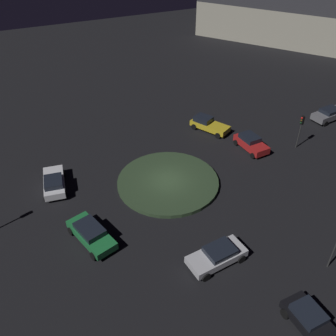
{
  "coord_description": "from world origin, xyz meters",
  "views": [
    {
      "loc": [
        -23.6,
        11.08,
        21.06
      ],
      "look_at": [
        0.0,
        0.0,
        1.75
      ],
      "focal_mm": 38.81,
      "sensor_mm": 36.0,
      "label": 1
    }
  ],
  "objects": [
    {
      "name": "car_white",
      "position": [
        3.63,
        9.57,
        0.72
      ],
      "size": [
        4.49,
        2.53,
        1.39
      ],
      "rotation": [
        0.0,
        0.0,
        -0.16
      ],
      "color": "white",
      "rests_on": "ground_plane"
    },
    {
      "name": "car_red",
      "position": [
        1.53,
        -10.24,
        0.77
      ],
      "size": [
        3.98,
        2.12,
        1.48
      ],
      "rotation": [
        0.0,
        0.0,
        3.19
      ],
      "color": "red",
      "rests_on": "ground_plane"
    },
    {
      "name": "ground_plane",
      "position": [
        0.0,
        0.0,
        0.0
      ],
      "size": [
        116.02,
        116.02,
        0.0
      ],
      "primitive_type": "plane",
      "color": "black"
    },
    {
      "name": "roundabout_island",
      "position": [
        0.0,
        0.0,
        0.17
      ],
      "size": [
        9.32,
        9.32,
        0.35
      ],
      "primitive_type": "cylinder",
      "color": "#2D4228",
      "rests_on": "ground_plane"
    },
    {
      "name": "car_grey",
      "position": [
        2.83,
        -22.34,
        0.76
      ],
      "size": [
        2.36,
        4.47,
        1.42
      ],
      "rotation": [
        0.0,
        0.0,
        -1.47
      ],
      "color": "slate",
      "rests_on": "ground_plane"
    },
    {
      "name": "car_silver",
      "position": [
        -9.66,
        0.66,
        0.7
      ],
      "size": [
        2.37,
        4.43,
        1.3
      ],
      "rotation": [
        0.0,
        0.0,
        1.66
      ],
      "color": "silver",
      "rests_on": "ground_plane"
    },
    {
      "name": "car_black",
      "position": [
        -16.59,
        -1.83,
        0.69
      ],
      "size": [
        4.34,
        2.04,
        1.29
      ],
      "rotation": [
        0.0,
        0.0,
        3.16
      ],
      "color": "black",
      "rests_on": "ground_plane"
    },
    {
      "name": "car_green",
      "position": [
        -3.84,
        8.25,
        0.75
      ],
      "size": [
        4.86,
        3.02,
        1.39
      ],
      "rotation": [
        0.0,
        0.0,
        0.28
      ],
      "color": "#1E7238",
      "rests_on": "ground_plane"
    },
    {
      "name": "car_yellow",
      "position": [
        6.79,
        -8.21,
        0.74
      ],
      "size": [
        4.67,
        3.53,
        1.46
      ],
      "rotation": [
        0.0,
        0.0,
        3.62
      ],
      "color": "gold",
      "rests_on": "ground_plane"
    },
    {
      "name": "store_building",
      "position": [
        30.42,
        -38.29,
        3.38
      ],
      "size": [
        32.36,
        28.19,
        6.76
      ],
      "rotation": [
        0.0,
        0.0,
        6.9
      ],
      "color": "#ADA893",
      "rests_on": "ground_plane"
    },
    {
      "name": "traffic_light_south",
      "position": [
        -0.29,
        -14.76,
        2.66
      ],
      "size": [
        0.3,
        0.36,
        3.71
      ],
      "rotation": [
        0.0,
        0.0,
        1.55
      ],
      "color": "#2D2D2D",
      "rests_on": "ground_plane"
    }
  ]
}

